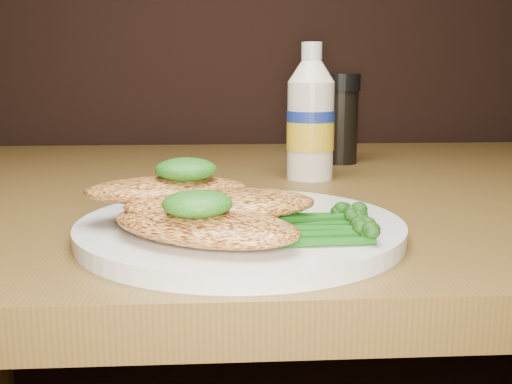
{
  "coord_description": "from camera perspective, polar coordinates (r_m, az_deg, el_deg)",
  "views": [
    {
      "loc": [
        -0.12,
        0.3,
        0.89
      ],
      "look_at": [
        -0.09,
        0.8,
        0.79
      ],
      "focal_mm": 42.8,
      "sensor_mm": 36.0,
      "label": 1
    }
  ],
  "objects": [
    {
      "name": "plate",
      "position": [
        0.52,
        -1.46,
        -3.46
      ],
      "size": [
        0.28,
        0.28,
        0.01
      ],
      "primitive_type": "cylinder",
      "color": "silver",
      "rests_on": "dining_table"
    },
    {
      "name": "chicken_front",
      "position": [
        0.45,
        -4.88,
        -3.11
      ],
      "size": [
        0.17,
        0.15,
        0.02
      ],
      "primitive_type": "ellipsoid",
      "rotation": [
        0.0,
        0.0,
        -0.56
      ],
      "color": "gold",
      "rests_on": "plate"
    },
    {
      "name": "pesto_back",
      "position": [
        0.51,
        -6.57,
        2.1
      ],
      "size": [
        0.05,
        0.05,
        0.02
      ],
      "primitive_type": "ellipsoid",
      "rotation": [
        0.0,
        0.0,
        -0.04
      ],
      "color": "#083809",
      "rests_on": "chicken_back"
    },
    {
      "name": "pepper_grinder",
      "position": [
        0.93,
        7.94,
        6.77
      ],
      "size": [
        0.07,
        0.07,
        0.13
      ],
      "primitive_type": null,
      "rotation": [
        0.0,
        0.0,
        0.31
      ],
      "color": "black",
      "rests_on": "dining_table"
    },
    {
      "name": "mayo_bottle",
      "position": [
        0.79,
        5.13,
        7.49
      ],
      "size": [
        0.07,
        0.07,
        0.17
      ],
      "primitive_type": null,
      "rotation": [
        0.0,
        0.0,
        0.19
      ],
      "color": "#F4E7CF",
      "rests_on": "dining_table"
    },
    {
      "name": "chicken_mid",
      "position": [
        0.48,
        -3.3,
        -1.15
      ],
      "size": [
        0.16,
        0.09,
        0.02
      ],
      "primitive_type": "ellipsoid",
      "rotation": [
        0.0,
        0.0,
        0.1
      ],
      "color": "gold",
      "rests_on": "plate"
    },
    {
      "name": "chicken_back",
      "position": [
        0.51,
        -8.35,
        0.22
      ],
      "size": [
        0.14,
        0.08,
        0.02
      ],
      "primitive_type": "ellipsoid",
      "rotation": [
        0.0,
        0.0,
        0.12
      ],
      "color": "gold",
      "rests_on": "plate"
    },
    {
      "name": "pesto_front",
      "position": [
        0.44,
        -5.49,
        -1.11
      ],
      "size": [
        0.06,
        0.05,
        0.02
      ],
      "primitive_type": "ellipsoid",
      "rotation": [
        0.0,
        0.0,
        0.15
      ],
      "color": "#083809",
      "rests_on": "chicken_front"
    },
    {
      "name": "broccolini_bundle",
      "position": [
        0.47,
        4.35,
        -2.76
      ],
      "size": [
        0.14,
        0.12,
        0.02
      ],
      "primitive_type": null,
      "rotation": [
        0.0,
        0.0,
        -0.13
      ],
      "color": "#144E11",
      "rests_on": "plate"
    }
  ]
}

